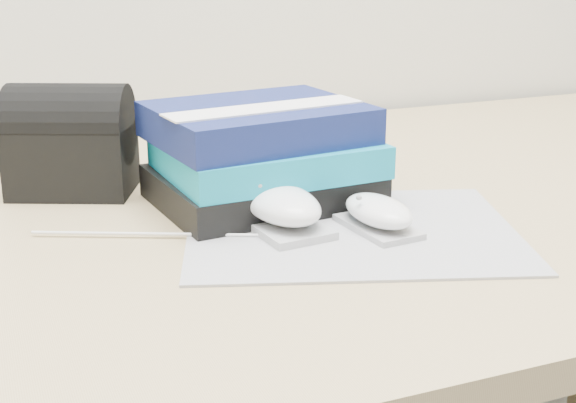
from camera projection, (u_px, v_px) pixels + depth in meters
name	position (u px, v px, depth m)	size (l,w,h in m)	color
desk	(294.00, 357.00, 1.03)	(1.60, 0.80, 0.73)	tan
mousepad	(351.00, 231.00, 0.79)	(0.32, 0.25, 0.00)	gray
mouse_rear	(280.00, 207.00, 0.79)	(0.08, 0.12, 0.05)	#AAAAAD
mouse_front	(378.00, 214.00, 0.78)	(0.06, 0.10, 0.04)	#A2A2A5
usb_cable	(152.00, 234.00, 0.77)	(0.00, 0.00, 0.23)	white
book_stack	(262.00, 155.00, 0.86)	(0.24, 0.20, 0.11)	black
pouch	(71.00, 140.00, 0.90)	(0.16, 0.14, 0.12)	black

